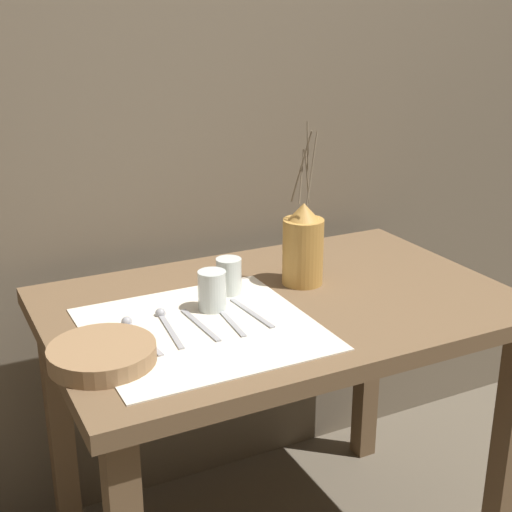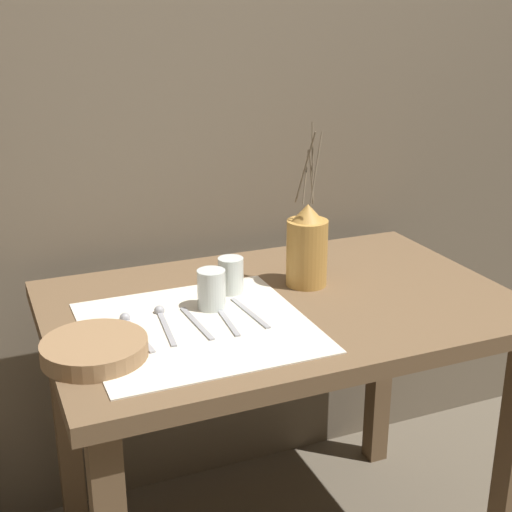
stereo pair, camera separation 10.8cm
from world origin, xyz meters
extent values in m
cube|color=#6B5E4C|center=(0.00, 0.47, 1.20)|extent=(7.00, 0.06, 2.40)
cube|color=brown|center=(0.00, 0.00, 0.74)|extent=(1.09, 0.72, 0.04)
cube|color=brown|center=(0.49, -0.30, 0.36)|extent=(0.06, 0.06, 0.72)
cube|color=brown|center=(-0.49, 0.30, 0.36)|extent=(0.06, 0.06, 0.72)
cube|color=brown|center=(0.49, 0.30, 0.36)|extent=(0.06, 0.06, 0.72)
cube|color=beige|center=(-0.23, -0.07, 0.76)|extent=(0.48, 0.46, 0.00)
cylinder|color=#B7843D|center=(0.10, 0.07, 0.84)|extent=(0.10, 0.10, 0.17)
cone|color=#B7843D|center=(0.10, 0.07, 0.95)|extent=(0.08, 0.08, 0.04)
cylinder|color=brown|center=(0.11, 0.05, 1.06)|extent=(0.04, 0.03, 0.17)
cylinder|color=brown|center=(0.09, 0.06, 1.06)|extent=(0.03, 0.05, 0.18)
cylinder|color=brown|center=(0.09, 0.07, 1.03)|extent=(0.03, 0.04, 0.13)
cylinder|color=brown|center=(0.11, 0.07, 1.03)|extent=(0.01, 0.01, 0.13)
cylinder|color=brown|center=(0.11, 0.08, 1.06)|extent=(0.01, 0.03, 0.19)
cylinder|color=#8E6B47|center=(-0.46, -0.12, 0.78)|extent=(0.21, 0.21, 0.04)
cylinder|color=silver|center=(-0.17, 0.02, 0.81)|extent=(0.06, 0.06, 0.09)
cylinder|color=silver|center=(-0.09, 0.09, 0.81)|extent=(0.06, 0.06, 0.09)
cube|color=#939399|center=(-0.36, -0.06, 0.77)|extent=(0.03, 0.18, 0.00)
sphere|color=#939399|center=(-0.37, 0.03, 0.77)|extent=(0.02, 0.02, 0.02)
cube|color=#939399|center=(-0.30, -0.05, 0.77)|extent=(0.03, 0.18, 0.00)
sphere|color=#939399|center=(-0.29, 0.04, 0.77)|extent=(0.02, 0.02, 0.02)
cube|color=#939399|center=(-0.23, -0.05, 0.77)|extent=(0.02, 0.18, 0.00)
cube|color=#939399|center=(-0.16, -0.06, 0.77)|extent=(0.02, 0.18, 0.00)
cube|color=#939399|center=(-0.10, -0.05, 0.77)|extent=(0.03, 0.18, 0.00)
camera|label=1|loc=(-0.75, -1.36, 1.42)|focal=50.00mm
camera|label=2|loc=(-0.65, -1.41, 1.42)|focal=50.00mm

